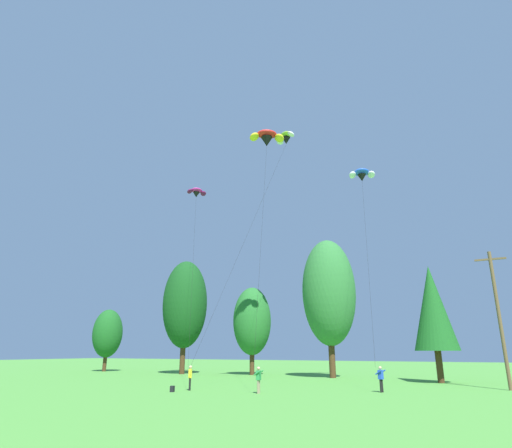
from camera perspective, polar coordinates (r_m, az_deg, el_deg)
name	(u,v)px	position (r m, az deg, el deg)	size (l,w,h in m)	color
treeline_tree_a	(108,333)	(65.21, -19.22, -13.63)	(4.05, 4.05, 8.35)	#472D19
treeline_tree_b	(185,304)	(55.73, -9.47, -10.50)	(5.55, 5.55, 13.88)	#472D19
treeline_tree_c	(252,321)	(52.86, -0.53, -12.82)	(4.55, 4.55, 10.20)	#472D19
treeline_tree_d	(329,292)	(48.08, 9.70, -8.93)	(5.78, 5.78, 14.73)	#472D19
treeline_tree_e	(433,308)	(43.25, 22.53, -10.28)	(3.89, 3.89, 10.43)	#472D19
utility_pole	(499,314)	(37.33, 29.70, -10.44)	(2.20, 0.26, 10.13)	brown
kite_flyer_near	(190,376)	(32.86, -8.79, -19.41)	(0.47, 0.58, 1.69)	black
kite_flyer_mid	(259,378)	(30.23, 0.34, -19.83)	(0.58, 0.62, 1.69)	gray
kite_flyer_far	(381,377)	(32.19, 16.33, -19.01)	(0.66, 0.69, 1.69)	black
parafoil_kite_high_lime_white	(286,138)	(47.20, 3.98, 11.38)	(4.34, 12.90, 24.34)	#93D633
parafoil_kite_mid_red_yellow	(267,138)	(45.04, 1.45, 11.44)	(5.07, 10.42, 23.11)	red
parafoil_kite_far_blue_white	(362,175)	(48.42, 13.96, 6.38)	(4.09, 13.14, 20.36)	blue
parafoil_kite_low_magenta	(197,193)	(55.36, -7.95, 4.18)	(12.24, 16.65, 21.66)	#D12893
backpack	(172,389)	(31.93, -11.12, -20.80)	(0.32, 0.24, 0.40)	black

